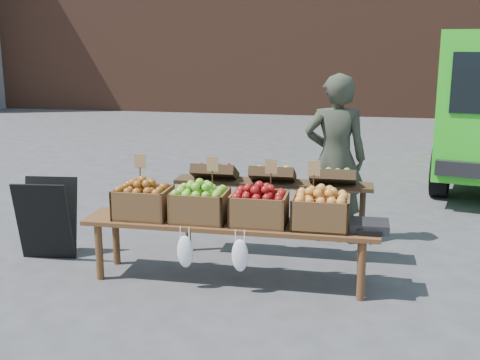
% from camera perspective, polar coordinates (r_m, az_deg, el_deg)
% --- Properties ---
extents(ground, '(80.00, 80.00, 0.00)m').
position_cam_1_polar(ground, '(5.45, -4.13, -10.63)').
color(ground, '#434345').
extents(vendor, '(0.71, 0.49, 1.85)m').
position_cam_1_polar(vendor, '(6.64, 9.03, 1.99)').
color(vendor, '#313629').
rests_on(vendor, ground).
extents(chalkboard_sign, '(0.58, 0.36, 0.83)m').
position_cam_1_polar(chalkboard_sign, '(6.44, -17.82, -3.52)').
color(chalkboard_sign, black).
rests_on(chalkboard_sign, ground).
extents(back_table, '(2.10, 0.44, 1.04)m').
position_cam_1_polar(back_table, '(6.15, 3.09, -2.66)').
color(back_table, '#362616').
rests_on(back_table, ground).
extents(display_bench, '(2.70, 0.56, 0.57)m').
position_cam_1_polar(display_bench, '(5.60, -1.00, -6.79)').
color(display_bench, '#57341B').
rests_on(display_bench, ground).
extents(crate_golden_apples, '(0.50, 0.40, 0.28)m').
position_cam_1_polar(crate_golden_apples, '(5.69, -9.17, -2.13)').
color(crate_golden_apples, '#975C28').
rests_on(crate_golden_apples, display_bench).
extents(crate_russet_pears, '(0.50, 0.40, 0.28)m').
position_cam_1_polar(crate_russet_pears, '(5.53, -3.81, -2.45)').
color(crate_russet_pears, '#599D33').
rests_on(crate_russet_pears, display_bench).
extents(crate_red_apples, '(0.50, 0.40, 0.28)m').
position_cam_1_polar(crate_red_apples, '(5.42, 1.82, -2.76)').
color(crate_red_apples, '#700B03').
rests_on(crate_red_apples, display_bench).
extents(crate_green_apples, '(0.50, 0.40, 0.28)m').
position_cam_1_polar(crate_green_apples, '(5.36, 7.64, -3.05)').
color(crate_green_apples, '#AE8E27').
rests_on(crate_green_apples, display_bench).
extents(weighing_scale, '(0.34, 0.30, 0.08)m').
position_cam_1_polar(weighing_scale, '(5.38, 12.14, -4.28)').
color(weighing_scale, black).
rests_on(weighing_scale, display_bench).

